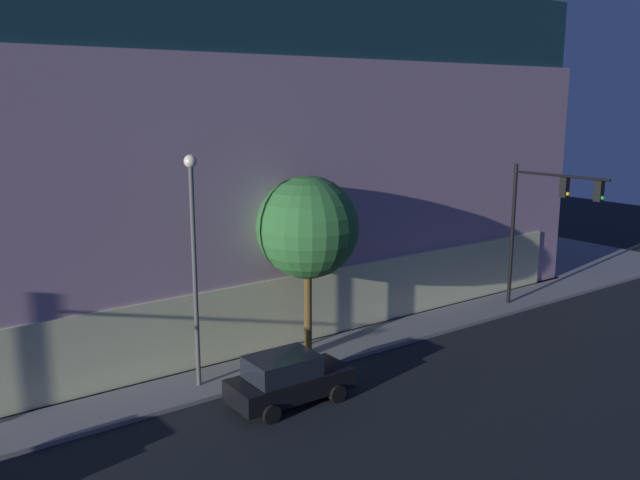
# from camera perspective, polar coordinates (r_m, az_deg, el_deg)

# --- Properties ---
(modern_building) EXTENTS (35.26, 21.35, 14.92)m
(modern_building) POSITION_cam_1_polar(r_m,az_deg,el_deg) (35.72, -11.37, 7.38)
(modern_building) COLOR #4C4C51
(modern_building) RESTS_ON ground
(traffic_light_far_corner) EXTENTS (0.51, 4.75, 6.85)m
(traffic_light_far_corner) POSITION_cam_1_polar(r_m,az_deg,el_deg) (32.76, 18.52, 2.47)
(traffic_light_far_corner) COLOR black
(traffic_light_far_corner) RESTS_ON sidewalk_corner
(street_lamp_sidewalk) EXTENTS (0.44, 0.44, 8.08)m
(street_lamp_sidewalk) POSITION_cam_1_polar(r_m,az_deg,el_deg) (23.09, -10.64, -0.36)
(street_lamp_sidewalk) COLOR #525252
(street_lamp_sidewalk) RESTS_ON sidewalk_corner
(sidewalk_tree) EXTENTS (3.95, 3.95, 7.04)m
(sidewalk_tree) POSITION_cam_1_polar(r_m,az_deg,el_deg) (25.75, -1.06, 1.05)
(sidewalk_tree) COLOR brown
(sidewalk_tree) RESTS_ON sidewalk_corner
(car_black) EXTENTS (4.22, 2.06, 1.73)m
(car_black) POSITION_cam_1_polar(r_m,az_deg,el_deg) (22.95, -2.74, -11.64)
(car_black) COLOR black
(car_black) RESTS_ON ground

